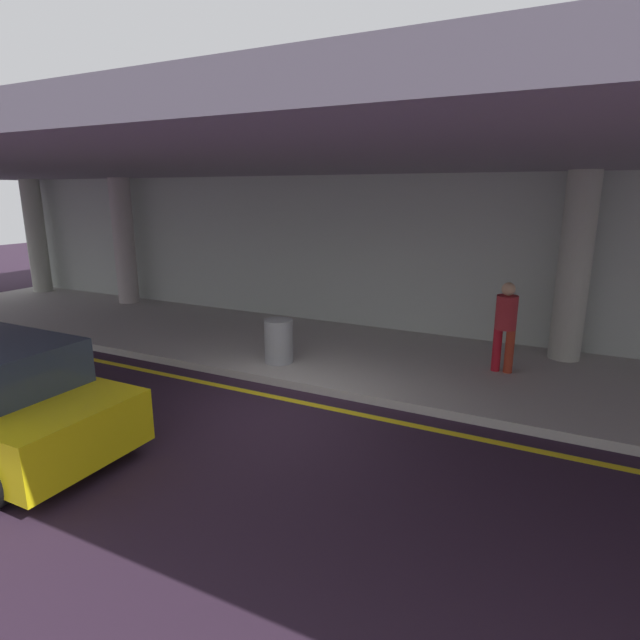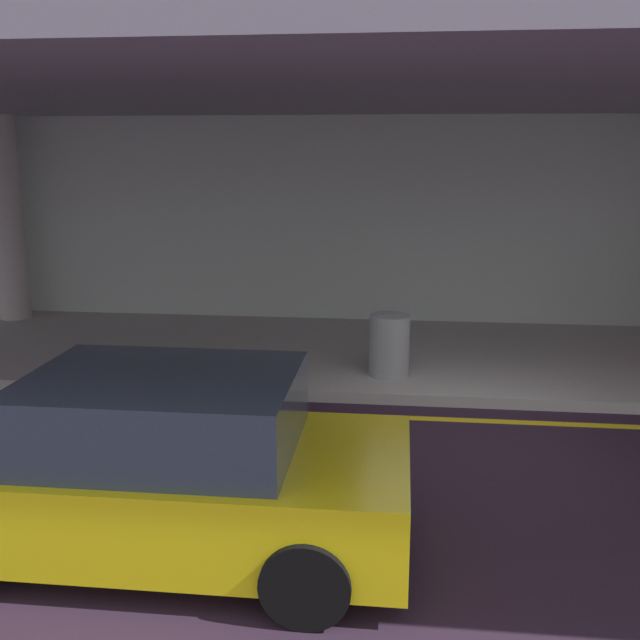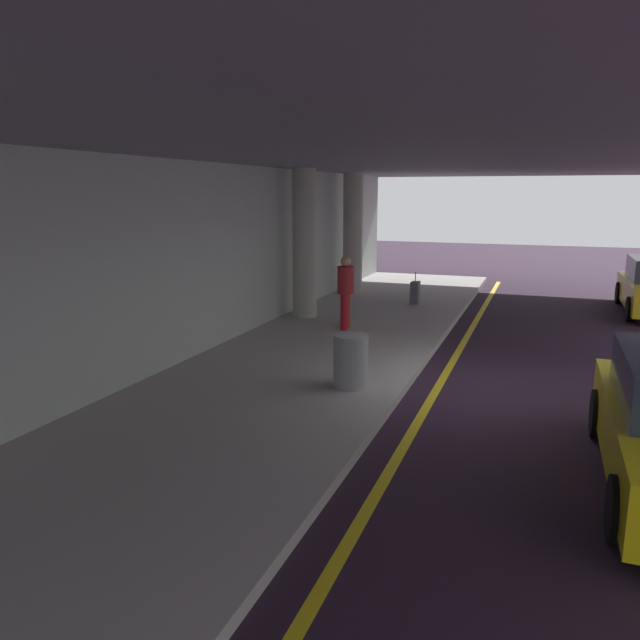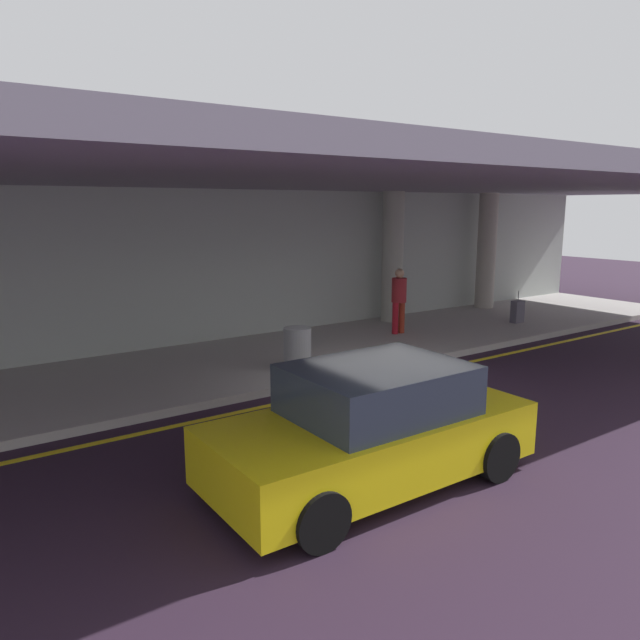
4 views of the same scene
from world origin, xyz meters
TOP-DOWN VIEW (x-y plane):
  - ground_plane at (0.00, 0.00)m, footprint 60.00×60.00m
  - sidewalk at (0.00, 3.10)m, footprint 26.00×4.20m
  - lane_stripe_yellow at (0.00, 0.56)m, footprint 26.00×0.14m
  - support_column_center at (4.00, 4.62)m, footprint 0.60×0.60m
  - support_column_right_mid at (8.00, 4.62)m, footprint 0.60×0.60m
  - ceiling_overhang at (0.00, 2.60)m, footprint 28.00×13.20m
  - terminal_back_wall at (0.00, 5.35)m, footprint 26.00×0.30m
  - traveler_with_luggage at (3.00, 3.22)m, footprint 0.38×0.38m
  - suitcase_upright_primary at (6.75, 2.38)m, footprint 0.36×0.22m
  - trash_bin_steel at (-0.99, 1.83)m, footprint 0.56×0.56m

SIDE VIEW (x-z plane):
  - ground_plane at x=0.00m, z-range 0.00..0.00m
  - lane_stripe_yellow at x=0.00m, z-range 0.00..0.01m
  - sidewalk at x=0.00m, z-range 0.00..0.15m
  - suitcase_upright_primary at x=6.75m, z-range 0.01..0.91m
  - trash_bin_steel at x=-0.99m, z-range 0.15..1.00m
  - traveler_with_luggage at x=3.00m, z-range 0.27..1.95m
  - terminal_back_wall at x=0.00m, z-range 0.00..3.80m
  - support_column_center at x=4.00m, z-range 0.15..3.80m
  - support_column_right_mid at x=8.00m, z-range 0.15..3.80m
  - ceiling_overhang at x=0.00m, z-range 3.80..4.10m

